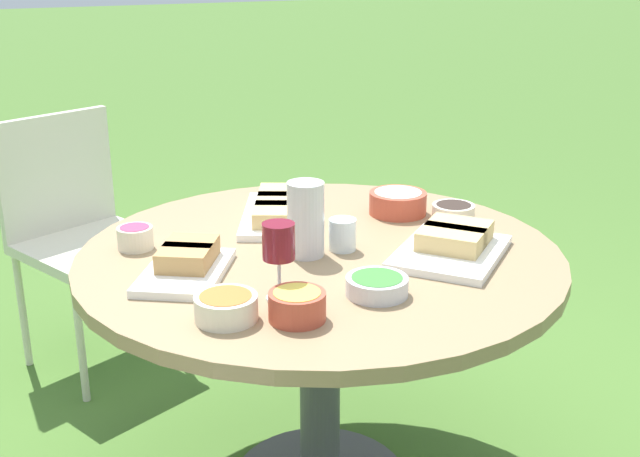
% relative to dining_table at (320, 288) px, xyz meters
% --- Properties ---
extents(dining_table, '(1.23, 1.23, 0.70)m').
position_rel_dining_table_xyz_m(dining_table, '(0.00, 0.00, 0.00)').
color(dining_table, '#4C4C51').
rests_on(dining_table, ground_plane).
extents(chair_near_left, '(0.56, 0.57, 0.89)m').
position_rel_dining_table_xyz_m(chair_near_left, '(1.05, 0.43, -0.08)').
color(chair_near_left, beige).
rests_on(chair_near_left, ground_plane).
extents(water_pitcher, '(0.10, 0.09, 0.19)m').
position_rel_dining_table_xyz_m(water_pitcher, '(-0.01, 0.04, 0.20)').
color(water_pitcher, silver).
rests_on(water_pitcher, dining_table).
extents(wine_glass, '(0.07, 0.07, 0.18)m').
position_rel_dining_table_xyz_m(wine_glass, '(-0.23, 0.21, 0.23)').
color(wine_glass, silver).
rests_on(wine_glass, dining_table).
extents(platter_bread_main, '(0.34, 0.31, 0.07)m').
position_rel_dining_table_xyz_m(platter_bread_main, '(0.00, 0.35, 0.13)').
color(platter_bread_main, white).
rests_on(platter_bread_main, dining_table).
extents(platter_charcuterie, '(0.39, 0.40, 0.07)m').
position_rel_dining_table_xyz_m(platter_charcuterie, '(-0.17, -0.29, 0.13)').
color(platter_charcuterie, white).
rests_on(platter_charcuterie, dining_table).
extents(platter_sandwich_side, '(0.44, 0.36, 0.06)m').
position_rel_dining_table_xyz_m(platter_sandwich_side, '(0.28, -0.01, 0.13)').
color(platter_sandwich_side, white).
rests_on(platter_sandwich_side, dining_table).
extents(bowl_fries, '(0.12, 0.12, 0.06)m').
position_rel_dining_table_xyz_m(bowl_fries, '(-0.34, 0.22, 0.14)').
color(bowl_fries, '#B74733').
rests_on(bowl_fries, dining_table).
extents(bowl_salad, '(0.14, 0.14, 0.04)m').
position_rel_dining_table_xyz_m(bowl_salad, '(-0.30, 0.01, 0.13)').
color(bowl_salad, silver).
rests_on(bowl_salad, dining_table).
extents(bowl_olives, '(0.12, 0.12, 0.04)m').
position_rel_dining_table_xyz_m(bowl_olives, '(0.07, -0.45, 0.13)').
color(bowl_olives, beige).
rests_on(bowl_olives, dining_table).
extents(bowl_dip_red, '(0.09, 0.09, 0.06)m').
position_rel_dining_table_xyz_m(bowl_dip_red, '(0.22, 0.42, 0.14)').
color(bowl_dip_red, beige).
rests_on(bowl_dip_red, dining_table).
extents(bowl_dip_cream, '(0.17, 0.17, 0.07)m').
position_rel_dining_table_xyz_m(bowl_dip_cream, '(0.17, -0.33, 0.14)').
color(bowl_dip_cream, '#B74733').
rests_on(bowl_dip_cream, dining_table).
extents(bowl_roasted_veg, '(0.13, 0.13, 0.05)m').
position_rel_dining_table_xyz_m(bowl_roasted_veg, '(-0.27, 0.35, 0.13)').
color(bowl_roasted_veg, beige).
rests_on(bowl_roasted_veg, dining_table).
extents(cup_water_near, '(0.07, 0.07, 0.08)m').
position_rel_dining_table_xyz_m(cup_water_near, '(-0.02, -0.06, 0.14)').
color(cup_water_near, silver).
rests_on(cup_water_near, dining_table).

